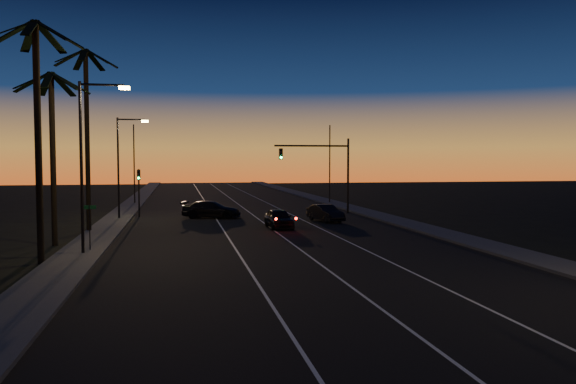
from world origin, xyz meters
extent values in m
cube|color=black|center=(0.00, 30.00, 0.01)|extent=(20.00, 170.00, 0.01)
cube|color=#333230|center=(-11.20, 30.00, 0.08)|extent=(2.40, 170.00, 0.16)
cube|color=#333230|center=(11.20, 30.00, 0.08)|extent=(2.40, 170.00, 0.16)
cube|color=silver|center=(-3.00, 30.00, 0.02)|extent=(0.12, 160.00, 0.01)
cube|color=silver|center=(0.50, 30.00, 0.02)|extent=(0.12, 160.00, 0.01)
cube|color=silver|center=(4.00, 30.00, 0.02)|extent=(0.12, 160.00, 0.01)
cylinder|color=black|center=(-12.60, 18.00, 5.75)|extent=(0.32, 0.32, 11.50)
cube|color=black|center=(-11.57, 18.26, 10.94)|extent=(2.18, 0.92, 1.18)
cube|color=black|center=(-12.16, 18.97, 10.94)|extent=(1.25, 2.12, 1.18)
cube|color=black|center=(-13.08, 18.94, 10.94)|extent=(1.34, 2.09, 1.18)
cube|color=black|center=(-13.64, 18.21, 10.94)|extent=(2.18, 0.82, 1.18)
cube|color=black|center=(-13.41, 17.32, 10.94)|extent=(1.90, 1.69, 1.18)
cube|color=black|center=(-12.57, 16.94, 10.94)|extent=(0.45, 2.16, 1.18)
cube|color=black|center=(-11.75, 17.36, 10.94)|extent=(1.95, 1.61, 1.18)
cylinder|color=black|center=(-13.20, 24.00, 5.00)|extent=(0.32, 0.32, 10.00)
cube|color=black|center=(-12.17, 24.26, 9.44)|extent=(2.18, 0.92, 1.18)
cube|color=black|center=(-12.76, 24.97, 9.44)|extent=(1.25, 2.12, 1.18)
cube|color=black|center=(-13.68, 24.94, 9.44)|extent=(1.34, 2.09, 1.18)
cube|color=black|center=(-14.24, 24.21, 9.44)|extent=(2.18, 0.82, 1.18)
cube|color=black|center=(-14.01, 23.32, 9.44)|extent=(1.90, 1.69, 1.18)
cube|color=black|center=(-13.17, 22.94, 9.44)|extent=(0.45, 2.16, 1.18)
cube|color=black|center=(-12.35, 23.36, 9.44)|extent=(1.95, 1.61, 1.18)
cylinder|color=black|center=(-12.20, 30.00, 6.25)|extent=(0.32, 0.32, 12.50)
cube|color=black|center=(-11.17, 30.26, 11.94)|extent=(2.18, 0.92, 1.18)
cube|color=black|center=(-11.76, 30.97, 11.94)|extent=(1.25, 2.12, 1.18)
cube|color=black|center=(-12.68, 30.94, 11.94)|extent=(1.34, 2.09, 1.18)
cube|color=black|center=(-13.24, 30.21, 11.94)|extent=(2.18, 0.82, 1.18)
cube|color=black|center=(-13.01, 29.32, 11.94)|extent=(1.90, 1.69, 1.18)
cube|color=black|center=(-12.17, 28.94, 11.94)|extent=(0.45, 2.16, 1.18)
cube|color=black|center=(-11.35, 29.36, 11.94)|extent=(1.95, 1.61, 1.18)
cylinder|color=black|center=(-11.00, 20.00, 4.50)|extent=(0.16, 0.16, 9.00)
cylinder|color=black|center=(-9.90, 20.00, 8.85)|extent=(2.20, 0.12, 0.12)
cube|color=#EDC65F|center=(-8.80, 20.00, 8.72)|extent=(0.55, 0.26, 0.16)
cylinder|color=black|center=(-11.00, 38.00, 4.25)|extent=(0.16, 0.16, 8.50)
cylinder|color=black|center=(-9.90, 38.00, 8.35)|extent=(2.20, 0.12, 0.12)
cube|color=#EDC65F|center=(-8.80, 38.00, 8.22)|extent=(0.55, 0.26, 0.16)
cylinder|color=black|center=(-10.80, 21.00, 1.30)|extent=(0.06, 0.06, 2.60)
cube|color=#0D4E21|center=(-10.80, 21.00, 2.45)|extent=(0.70, 0.03, 0.20)
cylinder|color=black|center=(9.50, 40.00, 3.50)|extent=(0.20, 0.20, 7.00)
cylinder|color=black|center=(6.00, 40.00, 6.30)|extent=(7.00, 0.16, 0.16)
cube|color=black|center=(3.10, 40.00, 5.55)|extent=(0.32, 0.28, 1.00)
sphere|color=black|center=(3.10, 39.83, 5.87)|extent=(0.20, 0.20, 0.20)
sphere|color=black|center=(3.10, 39.83, 5.55)|extent=(0.20, 0.20, 0.20)
sphere|color=#14FF59|center=(3.10, 39.83, 5.23)|extent=(0.20, 0.20, 0.20)
cylinder|color=black|center=(-9.50, 40.00, 2.10)|extent=(0.14, 0.14, 4.20)
cube|color=black|center=(-9.50, 40.00, 3.70)|extent=(0.28, 0.25, 0.90)
sphere|color=black|center=(-9.50, 39.85, 3.98)|extent=(0.18, 0.18, 0.18)
sphere|color=black|center=(-9.50, 39.85, 3.70)|extent=(0.18, 0.18, 0.18)
sphere|color=#14FF59|center=(-9.50, 39.85, 3.42)|extent=(0.18, 0.18, 0.18)
cylinder|color=black|center=(-11.00, 55.00, 4.50)|extent=(0.14, 0.14, 9.00)
cylinder|color=black|center=(11.00, 52.00, 4.50)|extent=(0.14, 0.14, 9.00)
imported|color=black|center=(1.09, 29.81, 0.72)|extent=(1.78, 4.19, 1.41)
sphere|color=#FF0F05|center=(0.46, 27.32, 0.94)|extent=(0.18, 0.18, 0.18)
sphere|color=#FF0F05|center=(1.87, 27.36, 0.94)|extent=(0.18, 0.18, 0.18)
imported|color=black|center=(5.59, 33.48, 0.69)|extent=(2.40, 4.33, 1.35)
imported|color=black|center=(-3.35, 37.89, 0.75)|extent=(5.44, 3.38, 1.47)
camera|label=1|loc=(-6.07, -10.43, 4.96)|focal=35.00mm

